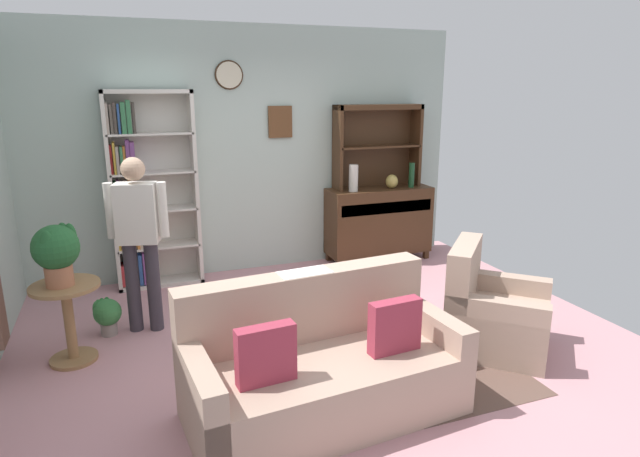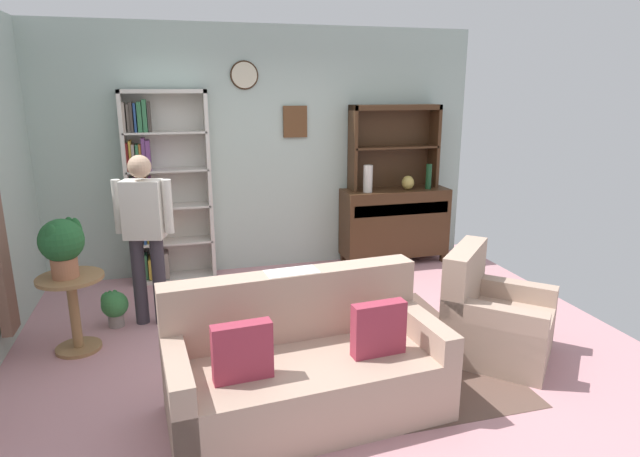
# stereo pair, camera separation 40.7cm
# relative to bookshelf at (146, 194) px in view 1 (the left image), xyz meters

# --- Properties ---
(ground_plane) EXTENTS (5.40, 4.60, 0.02)m
(ground_plane) POSITION_rel_bookshelf_xyz_m (1.23, -1.94, -1.03)
(ground_plane) COLOR #C68C93
(wall_back) EXTENTS (5.00, 0.09, 2.80)m
(wall_back) POSITION_rel_bookshelf_xyz_m (1.23, 0.19, 0.39)
(wall_back) COLOR #ADC1B7
(wall_back) RESTS_ON ground_plane
(area_rug) EXTENTS (2.24, 2.17, 0.01)m
(area_rug) POSITION_rel_bookshelf_xyz_m (1.43, -2.24, -1.01)
(area_rug) COLOR brown
(area_rug) RESTS_ON ground_plane
(bookshelf) EXTENTS (0.90, 0.30, 2.10)m
(bookshelf) POSITION_rel_bookshelf_xyz_m (0.00, 0.00, 0.00)
(bookshelf) COLOR silver
(bookshelf) RESTS_ON ground_plane
(sideboard) EXTENTS (1.30, 0.45, 0.92)m
(sideboard) POSITION_rel_bookshelf_xyz_m (2.74, -0.08, -0.51)
(sideboard) COLOR #422816
(sideboard) RESTS_ON ground_plane
(sideboard_hutch) EXTENTS (1.10, 0.26, 1.00)m
(sideboard_hutch) POSITION_rel_bookshelf_xyz_m (2.74, 0.03, 0.54)
(sideboard_hutch) COLOR #422816
(sideboard_hutch) RESTS_ON sideboard
(vase_tall) EXTENTS (0.11, 0.11, 0.32)m
(vase_tall) POSITION_rel_bookshelf_xyz_m (2.35, -0.16, 0.06)
(vase_tall) COLOR beige
(vase_tall) RESTS_ON sideboard
(vase_round) EXTENTS (0.15, 0.15, 0.17)m
(vase_round) POSITION_rel_bookshelf_xyz_m (2.87, -0.15, -0.01)
(vase_round) COLOR tan
(vase_round) RESTS_ON sideboard
(bottle_wine) EXTENTS (0.07, 0.07, 0.30)m
(bottle_wine) POSITION_rel_bookshelf_xyz_m (3.13, -0.17, 0.05)
(bottle_wine) COLOR #194223
(bottle_wine) RESTS_ON sideboard
(couch_floral) EXTENTS (1.86, 0.99, 0.90)m
(couch_floral) POSITION_rel_bookshelf_xyz_m (0.90, -2.89, -0.70)
(couch_floral) COLOR tan
(couch_floral) RESTS_ON ground_plane
(armchair_floral) EXTENTS (1.08, 1.08, 0.88)m
(armchair_floral) POSITION_rel_bookshelf_xyz_m (2.56, -2.55, -0.73)
(armchair_floral) COLOR tan
(armchair_floral) RESTS_ON ground_plane
(plant_stand) EXTENTS (0.52, 0.52, 0.65)m
(plant_stand) POSITION_rel_bookshelf_xyz_m (-0.72, -1.56, -0.62)
(plant_stand) COLOR #997047
(plant_stand) RESTS_ON ground_plane
(potted_plant_large) EXTENTS (0.35, 0.35, 0.48)m
(potted_plant_large) POSITION_rel_bookshelf_xyz_m (-0.74, -1.57, -0.09)
(potted_plant_large) COLOR #AD6B4C
(potted_plant_large) RESTS_ON plant_stand
(potted_plant_small) EXTENTS (0.24, 0.24, 0.33)m
(potted_plant_small) POSITION_rel_bookshelf_xyz_m (-0.46, -1.15, -0.82)
(potted_plant_small) COLOR gray
(potted_plant_small) RESTS_ON ground_plane
(person_reading) EXTENTS (0.52, 0.28, 1.56)m
(person_reading) POSITION_rel_bookshelf_xyz_m (-0.13, -1.17, -0.11)
(person_reading) COLOR #38333D
(person_reading) RESTS_ON ground_plane
(coffee_table) EXTENTS (0.80, 0.50, 0.42)m
(coffee_table) POSITION_rel_bookshelf_xyz_m (0.92, -1.93, -0.66)
(coffee_table) COLOR #422816
(coffee_table) RESTS_ON ground_plane
(book_stack) EXTENTS (0.19, 0.14, 0.08)m
(book_stack) POSITION_rel_bookshelf_xyz_m (0.95, -1.99, -0.56)
(book_stack) COLOR #3F3833
(book_stack) RESTS_ON coffee_table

